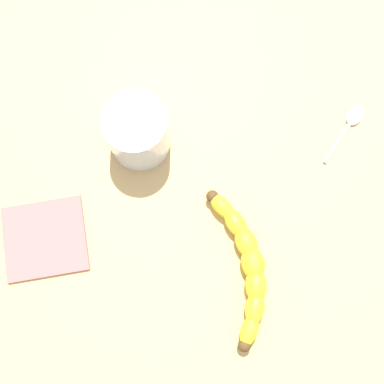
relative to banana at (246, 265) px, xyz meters
The scene contains 5 objects.
wooden_tabletop 14.61cm from the banana, 147.17° to the right, with size 120.00×120.00×3.00cm, color tan.
banana is the anchor object (origin of this frame).
smoothie_glass 25.39cm from the banana, 131.77° to the right, with size 9.49×9.49×9.92cm.
teaspoon 29.29cm from the banana, 151.22° to the left, with size 10.73×6.15×0.80cm.
folded_napkin 30.58cm from the banana, 89.00° to the right, with size 11.54×12.33×0.60cm, color #BC6660.
Camera 1 is at (18.71, 0.72, 79.04)cm, focal length 46.94 mm.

